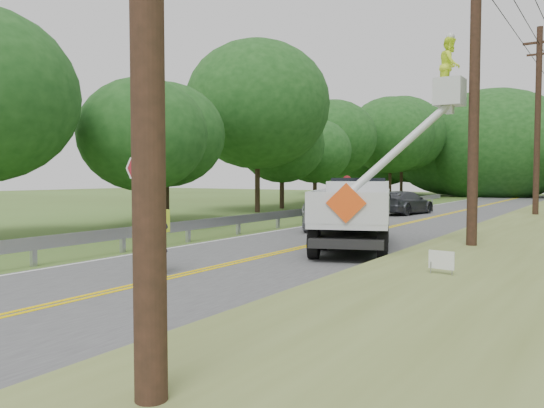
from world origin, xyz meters
The scene contains 12 objects.
ground centered at (0.00, 0.00, 0.00)m, with size 140.00×140.00×0.00m, color #435623.
road centered at (0.00, 14.00, 0.01)m, with size 7.20×96.00×0.03m.
guardrail centered at (-4.02, 14.91, 0.55)m, with size 0.18×48.00×0.77m.
utility_poles centered at (5.00, 17.02, 5.27)m, with size 1.60×43.30×10.00m.
treeline_left centered at (-10.83, 30.56, 5.86)m, with size 10.65×53.27×10.81m.
treeline_horizon centered at (2.07, 56.16, 5.50)m, with size 56.88×14.26×12.66m.
flagger centered at (-0.50, 1.73, 1.03)m, with size 1.10×0.52×2.83m.
bucket_truck centered at (1.48, 9.27, 1.48)m, with size 5.25×6.74×6.37m.
suv_silver centered at (-1.60, 14.55, 0.91)m, with size 2.96×6.42×1.79m, color silver.
suv_darkgrey centered at (-2.16, 24.34, 0.71)m, with size 1.94×4.78×1.39m, color #3A3C43.
stop_sign_permanent centered at (-4.46, 21.13, 1.54)m, with size 0.49×0.17×2.35m.
yard_sign centered at (5.52, 3.78, 0.57)m, with size 0.54×0.10×0.79m.
Camera 1 is at (8.51, -7.52, 2.34)m, focal length 36.07 mm.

